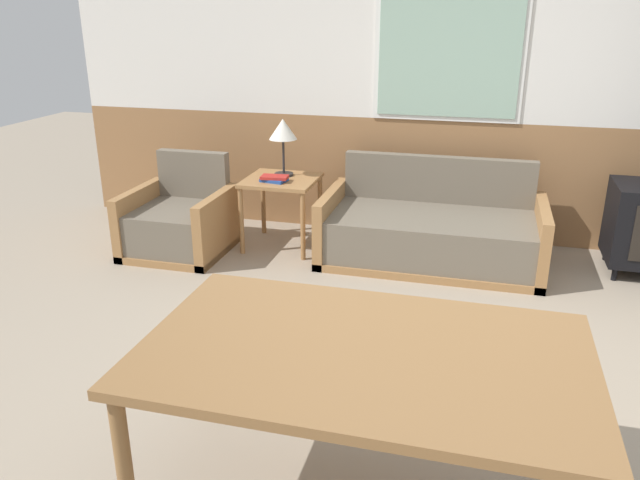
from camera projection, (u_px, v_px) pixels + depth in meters
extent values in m
plane|color=gray|center=(428.00, 404.00, 3.25)|extent=(16.00, 16.00, 0.00)
cube|color=#996B42|center=(462.00, 181.00, 5.45)|extent=(7.20, 0.06, 1.04)
cube|color=white|center=(475.00, 17.00, 4.98)|extent=(7.20, 0.06, 1.66)
cube|color=white|center=(449.00, 55.00, 5.09)|extent=(1.22, 0.01, 1.07)
cube|color=#99BCA8|center=(449.00, 55.00, 5.08)|extent=(1.14, 0.02, 0.99)
cube|color=#9E7042|center=(429.00, 258.00, 5.06)|extent=(1.74, 0.90, 0.06)
cube|color=#6B6051|center=(431.00, 236.00, 4.97)|extent=(1.58, 0.82, 0.33)
cube|color=#6B6051|center=(438.00, 179.00, 5.23)|extent=(1.58, 0.10, 0.39)
cube|color=#9E7042|center=(331.00, 222.00, 5.18)|extent=(0.08, 0.90, 0.53)
cube|color=#9E7042|center=(540.00, 240.00, 4.78)|extent=(0.08, 0.90, 0.53)
cube|color=#9E7042|center=(181.00, 248.00, 5.27)|extent=(0.79, 0.78, 0.06)
cube|color=#6B6051|center=(178.00, 227.00, 5.18)|extent=(0.63, 0.70, 0.33)
cube|color=#6B6051|center=(194.00, 174.00, 5.38)|extent=(0.63, 0.10, 0.40)
cube|color=#9E7042|center=(140.00, 219.00, 5.27)|extent=(0.08, 0.78, 0.53)
cube|color=#9E7042|center=(218.00, 226.00, 5.10)|extent=(0.08, 0.78, 0.53)
cube|color=#9E7042|center=(281.00, 180.00, 5.22)|extent=(0.59, 0.59, 0.03)
cylinder|color=#9E7042|center=(241.00, 221.00, 5.14)|extent=(0.04, 0.04, 0.57)
cylinder|color=#9E7042|center=(303.00, 227.00, 5.02)|extent=(0.04, 0.04, 0.57)
cylinder|color=#9E7042|center=(263.00, 203.00, 5.63)|extent=(0.04, 0.04, 0.57)
cylinder|color=#9E7042|center=(320.00, 208.00, 5.50)|extent=(0.04, 0.04, 0.57)
cylinder|color=#262628|center=(284.00, 174.00, 5.30)|extent=(0.16, 0.16, 0.02)
cylinder|color=#262628|center=(284.00, 156.00, 5.25)|extent=(0.02, 0.02, 0.29)
cone|color=silver|center=(283.00, 129.00, 5.17)|extent=(0.23, 0.23, 0.17)
cube|color=#234799|center=(274.00, 180.00, 5.12)|extent=(0.22, 0.18, 0.03)
cube|color=#B22823|center=(275.00, 177.00, 5.11)|extent=(0.23, 0.15, 0.02)
cube|color=olive|center=(364.00, 353.00, 2.34)|extent=(1.68, 1.02, 0.04)
cylinder|color=olive|center=(125.00, 475.00, 2.25)|extent=(0.06, 0.06, 0.70)
cylinder|color=olive|center=(224.00, 352.00, 3.06)|extent=(0.06, 0.06, 0.70)
cylinder|color=olive|center=(560.00, 400.00, 2.69)|extent=(0.06, 0.06, 0.70)
cylinder|color=black|center=(614.00, 274.00, 4.71)|extent=(0.04, 0.04, 0.10)
cylinder|color=black|center=(606.00, 254.00, 5.09)|extent=(0.04, 0.04, 0.10)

